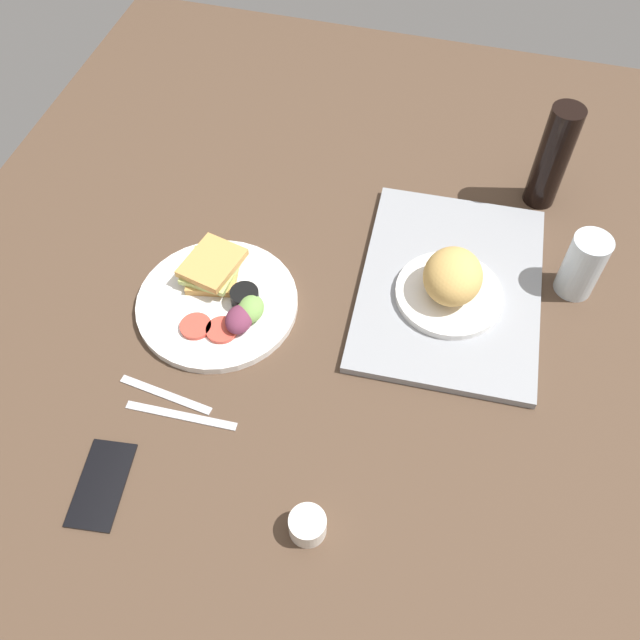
{
  "coord_description": "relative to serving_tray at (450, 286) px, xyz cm",
  "views": [
    {
      "loc": [
        68.48,
        20.92,
        100.29
      ],
      "look_at": [
        2.0,
        3.0,
        4.0
      ],
      "focal_mm": 38.14,
      "sensor_mm": 36.0,
      "label": 1
    }
  ],
  "objects": [
    {
      "name": "ground_plane",
      "position": [
        14.11,
        -23.89,
        -2.3
      ],
      "size": [
        190.0,
        150.0,
        3.0
      ],
      "primitive_type": "cube",
      "color": "#4C3828"
    },
    {
      "name": "serving_tray",
      "position": [
        0.0,
        0.0,
        0.0
      ],
      "size": [
        46.47,
        35.04,
        1.6
      ],
      "primitive_type": "cube",
      "rotation": [
        0.0,
        0.0,
        0.05
      ],
      "color": "gray",
      "rests_on": "ground_plane"
    },
    {
      "name": "bread_plate_near",
      "position": [
        3.04,
        -0.05,
        4.72
      ],
      "size": [
        19.56,
        19.56,
        9.7
      ],
      "color": "white",
      "rests_on": "serving_tray"
    },
    {
      "name": "plate_with_salad",
      "position": [
        14.47,
        -40.26,
        0.87
      ],
      "size": [
        29.53,
        29.53,
        5.4
      ],
      "color": "white",
      "rests_on": "ground_plane"
    },
    {
      "name": "drinking_glass",
      "position": [
        -6.21,
        22.19,
        5.72
      ],
      "size": [
        7.0,
        7.0,
        13.04
      ],
      "primitive_type": "cylinder",
      "color": "silver",
      "rests_on": "ground_plane"
    },
    {
      "name": "soda_bottle",
      "position": [
        -28.43,
        14.12,
        10.4
      ],
      "size": [
        6.4,
        6.4,
        22.4
      ],
      "primitive_type": "cylinder",
      "color": "black",
      "rests_on": "ground_plane"
    },
    {
      "name": "espresso_cup",
      "position": [
        50.91,
        -13.39,
        1.2
      ],
      "size": [
        5.6,
        5.6,
        4.0
      ],
      "primitive_type": "cylinder",
      "color": "silver",
      "rests_on": "ground_plane"
    },
    {
      "name": "fork",
      "position": [
        35.13,
        -42.67,
        -0.55
      ],
      "size": [
        3.51,
        17.04,
        0.5
      ],
      "primitive_type": "cube",
      "rotation": [
        0.0,
        0.0,
        1.45
      ],
      "color": "#B7B7BC",
      "rests_on": "ground_plane"
    },
    {
      "name": "knife",
      "position": [
        38.13,
        -38.67,
        -0.55
      ],
      "size": [
        2.18,
        19.04,
        0.5
      ],
      "primitive_type": "cube",
      "rotation": [
        0.0,
        0.0,
        1.61
      ],
      "color": "#B7B7BC",
      "rests_on": "ground_plane"
    },
    {
      "name": "cell_phone",
      "position": [
        52.45,
        -46.06,
        -0.4
      ],
      "size": [
        15.19,
        8.96,
        0.8
      ],
      "primitive_type": "cube",
      "rotation": [
        0.0,
        0.0,
        0.13
      ],
      "color": "black",
      "rests_on": "ground_plane"
    }
  ]
}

